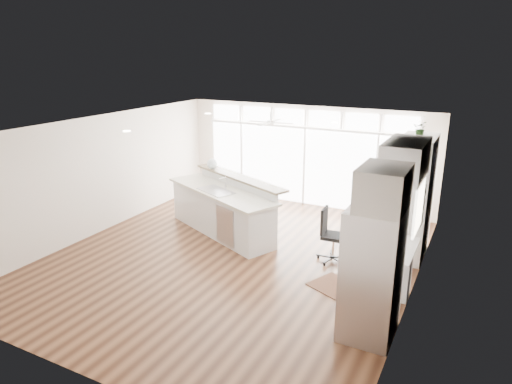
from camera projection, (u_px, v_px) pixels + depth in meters
The scene contains 24 objects.
floor at pixel (233, 258), 9.41m from camera, with size 7.00×8.00×0.02m, color #3D2112.
ceiling at pixel (231, 127), 8.60m from camera, with size 7.00×8.00×0.02m, color silver.
wall_back at pixel (306, 155), 12.40m from camera, with size 7.00×0.04×2.70m, color silver.
wall_front at pixel (70, 283), 5.60m from camera, with size 7.00×0.04×2.70m, color silver.
wall_left at pixel (101, 174), 10.53m from camera, with size 0.04×8.00×2.70m, color silver.
wall_right at pixel (417, 225), 7.48m from camera, with size 0.04×8.00×2.70m, color silver.
glass_wall at pixel (305, 167), 12.44m from camera, with size 5.80×0.06×2.08m, color white.
transom_row at pixel (306, 118), 12.04m from camera, with size 5.90×0.06×0.40m, color white.
desk_window at pixel (419, 208), 7.69m from camera, with size 0.04×0.85×0.85m, color silver.
ceiling_fan at pixel (271, 118), 11.26m from camera, with size 1.16×1.16×0.32m, color white.
recessed_lights at pixel (236, 127), 8.77m from camera, with size 3.40×3.00×0.02m, color beige.
oven_cabinet at pixel (413, 198), 9.18m from camera, with size 0.64×1.20×2.50m, color silver.
desk_nook at pixel (392, 266), 8.18m from camera, with size 0.72×1.30×0.76m, color silver.
upper_cabinets at pixel (405, 160), 7.58m from camera, with size 0.64×1.30×0.64m, color silver.
refrigerator at pixel (372, 273), 6.60m from camera, with size 0.76×0.90×2.00m, color #B2B2B7.
fridge_cabinet at pixel (384, 188), 6.19m from camera, with size 0.64×0.90×0.60m, color silver.
framed_photos at pixel (423, 205), 8.26m from camera, with size 0.06×0.22×0.80m, color black.
kitchen_island at pixel (221, 207), 10.51m from camera, with size 3.22×1.21×1.28m, color silver.
rug at pixel (338, 288), 8.18m from camera, with size 0.99×0.71×0.01m, color #371B11.
office_chair at pixel (334, 236), 9.09m from camera, with size 0.57×0.53×1.10m, color black.
fishbowl at pixel (212, 164), 11.23m from camera, with size 0.26×0.26×0.26m, color silver.
monitor at pixel (391, 237), 8.05m from camera, with size 0.07×0.43×0.36m, color black.
keyboard at pixel (380, 244), 8.17m from camera, with size 0.12×0.31×0.02m, color silver.
potted_plant at pixel (421, 130), 8.77m from camera, with size 0.27×0.30×0.23m, color #2D5323.
Camera 1 is at (4.33, -7.41, 4.09)m, focal length 32.00 mm.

